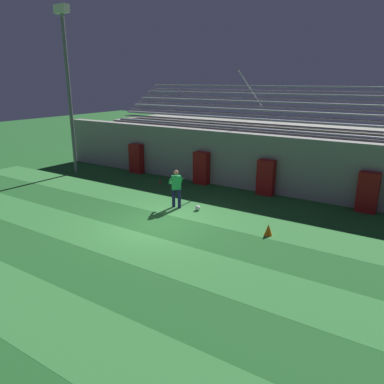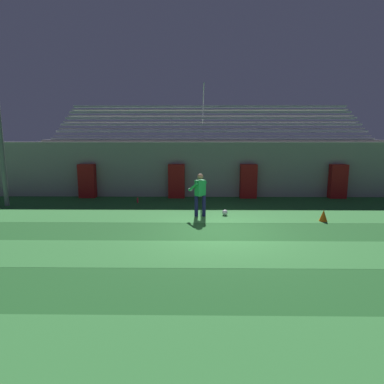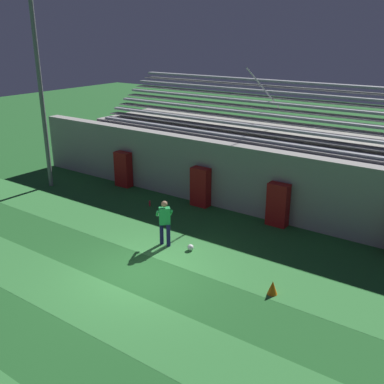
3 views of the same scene
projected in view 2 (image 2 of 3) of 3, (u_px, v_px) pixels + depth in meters
The scene contains 14 objects.
ground_plane at pixel (221, 232), 10.43m from camera, with size 80.00×80.00×0.00m, color #236028.
turf_stripe_near at pixel (254, 355), 4.52m from camera, with size 28.00×2.02×0.01m, color #38843D.
turf_stripe_mid at pixel (227, 253), 8.50m from camera, with size 28.00×2.02×0.01m, color #38843D.
turf_stripe_far at pixel (217, 216), 12.48m from camera, with size 28.00×2.02×0.01m, color #38843D.
back_wall at pixel (212, 169), 16.60m from camera, with size 24.00×0.60×2.80m, color #999691.
padding_pillar_gate_left at pixel (177, 181), 16.17m from camera, with size 0.82×0.44×1.70m, color maroon.
padding_pillar_gate_right at pixel (248, 181), 16.13m from camera, with size 0.82×0.44×1.70m, color maroon.
padding_pillar_far_left at pixel (87, 181), 16.23m from camera, with size 0.82×0.44×1.70m, color maroon.
padding_pillar_far_right at pixel (338, 181), 16.07m from camera, with size 0.82×0.44×1.70m, color maroon.
bleacher_stand at pixel (210, 163), 19.24m from camera, with size 18.00×4.75×5.83m.
goalkeeper at pixel (200, 192), 12.32m from camera, with size 0.74×0.74×1.67m.
soccer_ball at pixel (225, 213), 12.61m from camera, with size 0.22×0.22×0.22m, color white.
traffic_cone at pixel (323, 216), 11.70m from camera, with size 0.30×0.30×0.42m, color orange.
water_bottle at pixel (138, 200), 15.01m from camera, with size 0.07×0.07×0.24m, color red.
Camera 2 is at (-0.83, -10.08, 3.03)m, focal length 30.00 mm.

